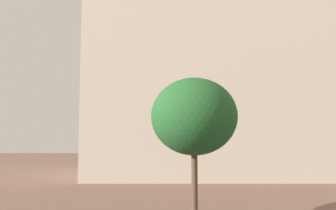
% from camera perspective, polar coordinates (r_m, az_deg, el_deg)
% --- Properties ---
extents(landmark_building, '(22.29, 13.95, 36.34)m').
position_cam_1_polar(landmark_building, '(33.84, 7.40, 6.54)').
color(landmark_building, beige).
rests_on(landmark_building, ground_plane).
extents(tree_curb_far, '(3.47, 3.47, 5.94)m').
position_cam_1_polar(tree_curb_far, '(13.95, 4.53, -1.95)').
color(tree_curb_far, brown).
rests_on(tree_curb_far, ground_plane).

